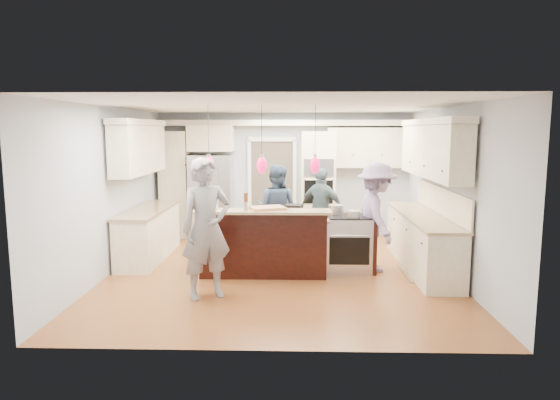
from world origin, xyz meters
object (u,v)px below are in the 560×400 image
(island_range, at_px, (349,243))
(person_far_left, at_px, (276,209))
(refrigerator, at_px, (212,196))
(kitchen_island, at_px, (265,242))
(person_bar_end, at_px, (206,229))

(island_range, relative_size, person_far_left, 0.55)
(refrigerator, bearing_deg, kitchen_island, -63.11)
(island_range, height_order, person_bar_end, person_bar_end)
(refrigerator, bearing_deg, person_bar_end, -81.61)
(person_bar_end, xyz_separation_m, person_far_left, (0.87, 2.63, -0.14))
(refrigerator, xyz_separation_m, person_bar_end, (0.58, -3.94, 0.08))
(island_range, bearing_deg, person_bar_end, -145.84)
(person_bar_end, bearing_deg, island_range, 5.69)
(person_far_left, bearing_deg, island_range, 154.60)
(refrigerator, bearing_deg, person_far_left, -42.03)
(refrigerator, distance_m, island_range, 3.71)
(refrigerator, distance_m, kitchen_island, 2.91)
(kitchen_island, bearing_deg, person_bar_end, -117.78)
(person_bar_end, relative_size, person_far_left, 1.16)
(person_bar_end, distance_m, person_far_left, 2.77)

